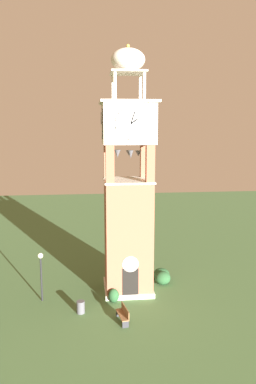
{
  "coord_description": "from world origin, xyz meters",
  "views": [
    {
      "loc": [
        -2.73,
        -25.95,
        11.81
      ],
      "look_at": [
        0.0,
        0.0,
        7.25
      ],
      "focal_mm": 35.46,
      "sensor_mm": 36.0,
      "label": 1
    }
  ],
  "objects_px": {
    "clock_tower": "(128,196)",
    "trash_bin": "(81,307)",
    "lamp_post": "(41,267)",
    "park_bench": "(123,314)"
  },
  "relations": [
    {
      "from": "clock_tower",
      "to": "trash_bin",
      "type": "relative_size",
      "value": 21.37
    },
    {
      "from": "lamp_post",
      "to": "trash_bin",
      "type": "height_order",
      "value": "lamp_post"
    },
    {
      "from": "lamp_post",
      "to": "trash_bin",
      "type": "distance_m",
      "value": 3.9
    },
    {
      "from": "lamp_post",
      "to": "trash_bin",
      "type": "xyz_separation_m",
      "value": [
        2.66,
        -2.03,
        -2.0
      ]
    },
    {
      "from": "clock_tower",
      "to": "park_bench",
      "type": "height_order",
      "value": "clock_tower"
    },
    {
      "from": "park_bench",
      "to": "lamp_post",
      "type": "distance_m",
      "value": 6.56
    },
    {
      "from": "park_bench",
      "to": "trash_bin",
      "type": "relative_size",
      "value": 2.07
    },
    {
      "from": "clock_tower",
      "to": "park_bench",
      "type": "relative_size",
      "value": 10.34
    },
    {
      "from": "clock_tower",
      "to": "lamp_post",
      "type": "relative_size",
      "value": 5.03
    },
    {
      "from": "clock_tower",
      "to": "park_bench",
      "type": "distance_m",
      "value": 7.96
    }
  ]
}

